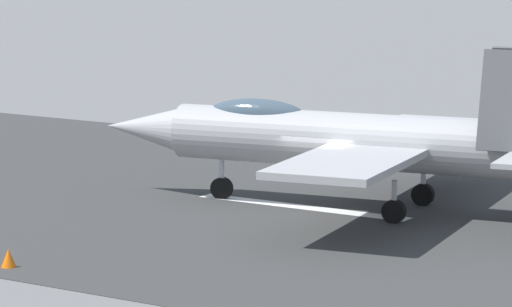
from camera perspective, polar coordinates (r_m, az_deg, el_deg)
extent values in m
plane|color=slate|center=(49.44, 2.61, -2.20)|extent=(400.00, 400.00, 0.00)
cube|color=#373737|center=(49.43, 2.61, -2.19)|extent=(240.00, 26.00, 0.02)
cube|color=white|center=(49.84, 1.79, -2.08)|extent=(8.00, 0.70, 0.00)
cylinder|color=#A8A7AA|center=(49.14, 3.97, 0.48)|extent=(13.12, 3.96, 1.87)
cone|color=#A8A7AA|center=(52.28, -4.33, 0.99)|extent=(3.22, 2.06, 1.59)
ellipsoid|color=#3F5160|center=(50.35, 0.04, 1.52)|extent=(3.73, 1.67, 1.10)
cube|color=#A8A7AA|center=(45.13, 3.50, -0.40)|extent=(4.34, 6.53, 0.24)
cube|color=#A8A7AA|center=(52.58, 6.42, 0.90)|extent=(4.34, 6.53, 0.24)
cylinder|color=silver|center=(51.24, -1.33, -1.00)|extent=(0.18, 0.18, 1.40)
cylinder|color=black|center=(51.30, -1.33, -1.35)|extent=(0.80, 0.42, 0.76)
cylinder|color=silver|center=(47.35, 5.36, -1.87)|extent=(0.18, 0.18, 1.40)
cylinder|color=black|center=(47.41, 5.36, -2.25)|extent=(0.80, 0.42, 0.76)
cylinder|color=silver|center=(50.36, 6.48, -1.23)|extent=(0.18, 0.18, 1.40)
cylinder|color=black|center=(50.42, 6.48, -1.59)|extent=(0.80, 0.42, 0.76)
cone|color=orange|center=(41.80, -9.54, -4.02)|extent=(0.44, 0.44, 0.55)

